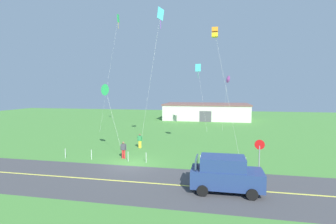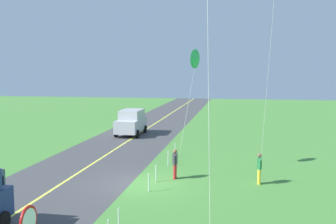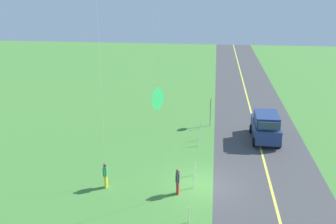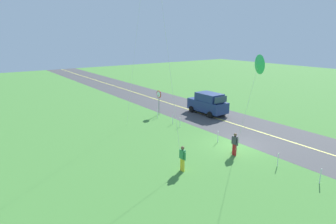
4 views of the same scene
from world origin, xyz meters
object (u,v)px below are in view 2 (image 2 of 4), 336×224
Objects in this scene: car_parked_west_far at (131,122)px; person_adult_companion at (175,163)px; person_adult_near at (259,167)px; kite_blue_mid at (196,59)px.

person_adult_companion is at bearing 24.72° from car_parked_west_far.
person_adult_near is 0.23× the size of kite_blue_mid.
kite_blue_mid is (-2.08, 0.87, 5.55)m from person_adult_companion.
car_parked_west_far is at bearing -148.12° from kite_blue_mid.
kite_blue_mid is (11.31, 7.03, 5.26)m from car_parked_west_far.
kite_blue_mid reaches higher than person_adult_near.
person_adult_near is 6.95m from kite_blue_mid.
person_adult_near is 4.39m from person_adult_companion.
kite_blue_mid reaches higher than car_parked_west_far.
car_parked_west_far is 14.74m from person_adult_companion.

